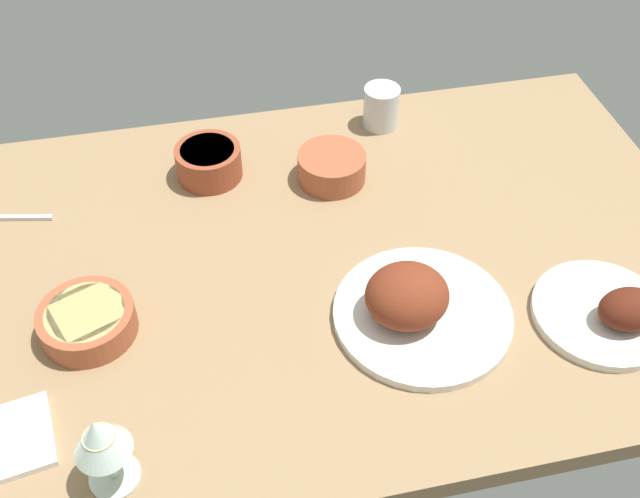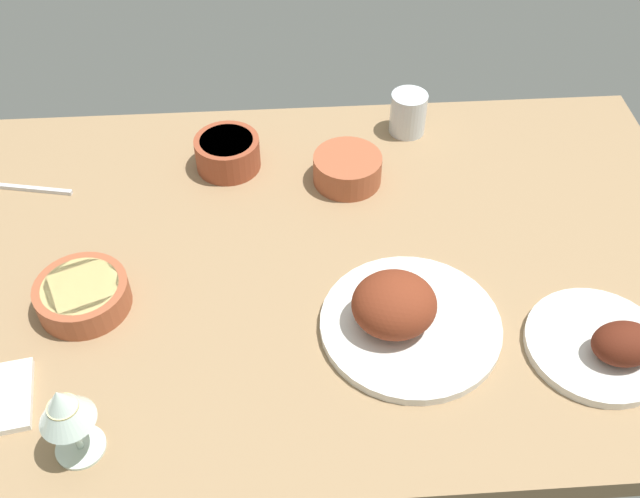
# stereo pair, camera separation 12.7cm
# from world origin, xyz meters

# --- Properties ---
(dining_table) EXTENTS (1.40, 0.90, 0.04)m
(dining_table) POSITION_xyz_m (0.00, 0.00, 0.02)
(dining_table) COLOR #937551
(dining_table) RESTS_ON ground
(plate_center_main) EXTENTS (0.22, 0.22, 0.08)m
(plate_center_main) POSITION_xyz_m (0.42, -0.24, 0.06)
(plate_center_main) COLOR silver
(plate_center_main) RESTS_ON dining_table
(plate_near_viewer) EXTENTS (0.29, 0.29, 0.10)m
(plate_near_viewer) POSITION_xyz_m (0.12, -0.17, 0.07)
(plate_near_viewer) COLOR silver
(plate_near_viewer) RESTS_ON dining_table
(bowl_soup) EXTENTS (0.13, 0.13, 0.06)m
(bowl_soup) POSITION_xyz_m (-0.16, 0.26, 0.07)
(bowl_soup) COLOR brown
(bowl_soup) RESTS_ON dining_table
(bowl_potatoes) EXTENTS (0.13, 0.13, 0.06)m
(bowl_potatoes) POSITION_xyz_m (0.07, 0.20, 0.07)
(bowl_potatoes) COLOR #A35133
(bowl_potatoes) RESTS_ON dining_table
(bowl_pasta) EXTENTS (0.15, 0.15, 0.05)m
(bowl_pasta) POSITION_xyz_m (-0.39, -0.08, 0.07)
(bowl_pasta) COLOR #A35133
(bowl_pasta) RESTS_ON dining_table
(wine_glass) EXTENTS (0.08, 0.08, 0.14)m
(wine_glass) POSITION_xyz_m (-0.36, -0.35, 0.14)
(wine_glass) COLOR silver
(wine_glass) RESTS_ON dining_table
(water_tumbler) EXTENTS (0.07, 0.07, 0.09)m
(water_tumbler) POSITION_xyz_m (0.21, 0.35, 0.08)
(water_tumbler) COLOR silver
(water_tumbler) RESTS_ON dining_table
(fork_loose) EXTENTS (0.17, 0.04, 0.01)m
(fork_loose) POSITION_xyz_m (-0.55, 0.21, 0.04)
(fork_loose) COLOR silver
(fork_loose) RESTS_ON dining_table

